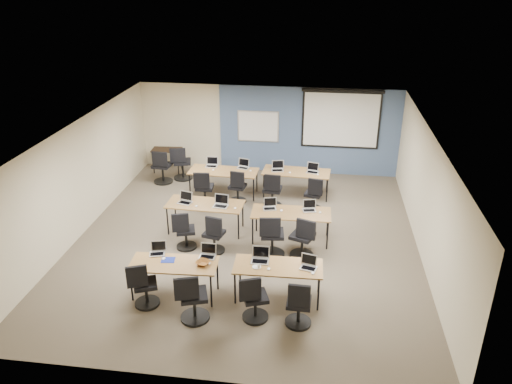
# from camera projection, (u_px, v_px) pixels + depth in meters

# --- Properties ---
(floor) EXTENTS (8.00, 9.00, 0.02)m
(floor) POSITION_uv_depth(u_px,v_px,m) (246.00, 239.00, 11.93)
(floor) COLOR #6B6354
(floor) RESTS_ON ground
(ceiling) EXTENTS (8.00, 9.00, 0.02)m
(ceiling) POSITION_uv_depth(u_px,v_px,m) (245.00, 131.00, 10.81)
(ceiling) COLOR white
(ceiling) RESTS_ON ground
(wall_back) EXTENTS (8.00, 0.04, 2.70)m
(wall_back) POSITION_uv_depth(u_px,v_px,m) (268.00, 129.00, 15.43)
(wall_back) COLOR beige
(wall_back) RESTS_ON ground
(wall_front) EXTENTS (8.00, 0.04, 2.70)m
(wall_front) POSITION_uv_depth(u_px,v_px,m) (199.00, 310.00, 7.31)
(wall_front) COLOR beige
(wall_front) RESTS_ON ground
(wall_left) EXTENTS (0.04, 9.00, 2.70)m
(wall_left) POSITION_uv_depth(u_px,v_px,m) (80.00, 178.00, 11.86)
(wall_left) COLOR beige
(wall_left) RESTS_ON ground
(wall_right) EXTENTS (0.04, 9.00, 2.70)m
(wall_right) POSITION_uv_depth(u_px,v_px,m) (427.00, 197.00, 10.88)
(wall_right) COLOR beige
(wall_right) RESTS_ON ground
(blue_accent_panel) EXTENTS (5.50, 0.04, 2.70)m
(blue_accent_panel) POSITION_uv_depth(u_px,v_px,m) (309.00, 131.00, 15.25)
(blue_accent_panel) COLOR #3D5977
(blue_accent_panel) RESTS_ON wall_back
(whiteboard) EXTENTS (1.28, 0.03, 0.98)m
(whiteboard) POSITION_uv_depth(u_px,v_px,m) (258.00, 127.00, 15.36)
(whiteboard) COLOR silver
(whiteboard) RESTS_ON wall_back
(projector_screen) EXTENTS (2.40, 0.10, 1.82)m
(projector_screen) POSITION_uv_depth(u_px,v_px,m) (341.00, 116.00, 14.86)
(projector_screen) COLOR black
(projector_screen) RESTS_ON wall_back
(training_table_front_left) EXTENTS (1.69, 0.71, 0.73)m
(training_table_front_left) POSITION_uv_depth(u_px,v_px,m) (174.00, 265.00, 9.63)
(training_table_front_left) COLOR #A97934
(training_table_front_left) RESTS_ON floor
(training_table_front_right) EXTENTS (1.70, 0.71, 0.73)m
(training_table_front_right) POSITION_uv_depth(u_px,v_px,m) (278.00, 268.00, 9.55)
(training_table_front_right) COLOR #A9754B
(training_table_front_right) RESTS_ON floor
(training_table_mid_left) EXTENTS (1.85, 0.77, 0.73)m
(training_table_mid_left) POSITION_uv_depth(u_px,v_px,m) (205.00, 205.00, 12.05)
(training_table_mid_left) COLOR #9B653A
(training_table_mid_left) RESTS_ON floor
(training_table_mid_right) EXTENTS (1.84, 0.77, 0.73)m
(training_table_mid_right) POSITION_uv_depth(u_px,v_px,m) (291.00, 214.00, 11.62)
(training_table_mid_right) COLOR #A57140
(training_table_mid_right) RESTS_ON floor
(training_table_back_left) EXTENTS (1.92, 0.80, 0.73)m
(training_table_back_left) POSITION_uv_depth(u_px,v_px,m) (224.00, 172.00, 13.98)
(training_table_back_left) COLOR brown
(training_table_back_left) RESTS_ON floor
(training_table_back_right) EXTENTS (1.87, 0.78, 0.73)m
(training_table_back_right) POSITION_uv_depth(u_px,v_px,m) (296.00, 173.00, 13.94)
(training_table_back_right) COLOR olive
(training_table_back_right) RESTS_ON floor
(laptop_0) EXTENTS (0.30, 0.26, 0.23)m
(laptop_0) POSITION_uv_depth(u_px,v_px,m) (158.00, 251.00, 9.92)
(laptop_0) COLOR silver
(laptop_0) RESTS_ON training_table_front_left
(mouse_0) EXTENTS (0.07, 0.11, 0.04)m
(mouse_0) POSITION_uv_depth(u_px,v_px,m) (164.00, 259.00, 9.74)
(mouse_0) COLOR white
(mouse_0) RESTS_ON training_table_front_left
(task_chair_0) EXTENTS (0.51, 0.48, 0.97)m
(task_chair_0) POSITION_uv_depth(u_px,v_px,m) (144.00, 288.00, 9.43)
(task_chair_0) COLOR black
(task_chair_0) RESTS_ON floor
(laptop_1) EXTENTS (0.31, 0.27, 0.24)m
(laptop_1) POSITION_uv_depth(u_px,v_px,m) (208.00, 253.00, 9.83)
(laptop_1) COLOR #A09FAB
(laptop_1) RESTS_ON training_table_front_left
(mouse_1) EXTENTS (0.06, 0.10, 0.03)m
(mouse_1) POSITION_uv_depth(u_px,v_px,m) (209.00, 263.00, 9.59)
(mouse_1) COLOR white
(mouse_1) RESTS_ON training_table_front_left
(task_chair_1) EXTENTS (0.56, 0.54, 1.02)m
(task_chair_1) POSITION_uv_depth(u_px,v_px,m) (193.00, 301.00, 9.02)
(task_chair_1) COLOR black
(task_chair_1) RESTS_ON floor
(laptop_2) EXTENTS (0.34, 0.29, 0.26)m
(laptop_2) POSITION_uv_depth(u_px,v_px,m) (260.00, 257.00, 9.68)
(laptop_2) COLOR #B4B4B4
(laptop_2) RESTS_ON training_table_front_right
(mouse_2) EXTENTS (0.07, 0.10, 0.03)m
(mouse_2) POSITION_uv_depth(u_px,v_px,m) (269.00, 269.00, 9.41)
(mouse_2) COLOR white
(mouse_2) RESTS_ON training_table_front_right
(task_chair_2) EXTENTS (0.51, 0.49, 0.97)m
(task_chair_2) POSITION_uv_depth(u_px,v_px,m) (254.00, 302.00, 9.05)
(task_chair_2) COLOR black
(task_chair_2) RESTS_ON floor
(laptop_3) EXTENTS (0.31, 0.26, 0.23)m
(laptop_3) POSITION_uv_depth(u_px,v_px,m) (309.00, 265.00, 9.46)
(laptop_3) COLOR silver
(laptop_3) RESTS_ON training_table_front_right
(mouse_3) EXTENTS (0.07, 0.10, 0.04)m
(mouse_3) POSITION_uv_depth(u_px,v_px,m) (313.00, 273.00, 9.28)
(mouse_3) COLOR white
(mouse_3) RESTS_ON training_table_front_right
(task_chair_3) EXTENTS (0.49, 0.49, 0.97)m
(task_chair_3) POSITION_uv_depth(u_px,v_px,m) (299.00, 307.00, 8.90)
(task_chair_3) COLOR black
(task_chair_3) RESTS_ON floor
(laptop_4) EXTENTS (0.33, 0.28, 0.25)m
(laptop_4) POSITION_uv_depth(u_px,v_px,m) (185.00, 200.00, 12.07)
(laptop_4) COLOR silver
(laptop_4) RESTS_ON training_table_mid_left
(mouse_4) EXTENTS (0.08, 0.10, 0.03)m
(mouse_4) POSITION_uv_depth(u_px,v_px,m) (196.00, 206.00, 11.88)
(mouse_4) COLOR white
(mouse_4) RESTS_ON training_table_mid_left
(task_chair_4) EXTENTS (0.48, 0.47, 0.96)m
(task_chair_4) POSITION_uv_depth(u_px,v_px,m) (185.00, 234.00, 11.37)
(task_chair_4) COLOR black
(task_chair_4) RESTS_ON floor
(laptop_5) EXTENTS (0.34, 0.29, 0.26)m
(laptop_5) POSITION_uv_depth(u_px,v_px,m) (221.00, 203.00, 11.90)
(laptop_5) COLOR silver
(laptop_5) RESTS_ON training_table_mid_left
(mouse_5) EXTENTS (0.07, 0.11, 0.04)m
(mouse_5) POSITION_uv_depth(u_px,v_px,m) (235.00, 208.00, 11.77)
(mouse_5) COLOR white
(mouse_5) RESTS_ON training_table_mid_left
(task_chair_5) EXTENTS (0.48, 0.48, 0.96)m
(task_chair_5) POSITION_uv_depth(u_px,v_px,m) (214.00, 237.00, 11.22)
(task_chair_5) COLOR black
(task_chair_5) RESTS_ON floor
(laptop_6) EXTENTS (0.31, 0.26, 0.24)m
(laptop_6) POSITION_uv_depth(u_px,v_px,m) (270.00, 206.00, 11.78)
(laptop_6) COLOR #A8A8A9
(laptop_6) RESTS_ON training_table_mid_right
(mouse_6) EXTENTS (0.08, 0.11, 0.04)m
(mouse_6) POSITION_uv_depth(u_px,v_px,m) (281.00, 210.00, 11.66)
(mouse_6) COLOR white
(mouse_6) RESTS_ON training_table_mid_right
(task_chair_6) EXTENTS (0.57, 0.57, 1.04)m
(task_chair_6) POSITION_uv_depth(u_px,v_px,m) (272.00, 239.00, 11.06)
(task_chair_6) COLOR black
(task_chair_6) RESTS_ON floor
(laptop_7) EXTENTS (0.31, 0.26, 0.23)m
(laptop_7) POSITION_uv_depth(u_px,v_px,m) (309.00, 208.00, 11.69)
(laptop_7) COLOR silver
(laptop_7) RESTS_ON training_table_mid_right
(mouse_7) EXTENTS (0.07, 0.10, 0.03)m
(mouse_7) POSITION_uv_depth(u_px,v_px,m) (320.00, 212.00, 11.57)
(mouse_7) COLOR white
(mouse_7) RESTS_ON training_table_mid_right
(task_chair_7) EXTENTS (0.56, 0.54, 1.02)m
(task_chair_7) POSITION_uv_depth(u_px,v_px,m) (303.00, 241.00, 11.02)
(task_chair_7) COLOR black
(task_chair_7) RESTS_ON floor
(laptop_8) EXTENTS (0.33, 0.28, 0.25)m
(laptop_8) POSITION_uv_depth(u_px,v_px,m) (212.00, 164.00, 14.27)
(laptop_8) COLOR silver
(laptop_8) RESTS_ON training_table_back_left
(mouse_8) EXTENTS (0.06, 0.10, 0.03)m
(mouse_8) POSITION_uv_depth(u_px,v_px,m) (213.00, 170.00, 13.99)
(mouse_8) COLOR white
(mouse_8) RESTS_ON training_table_back_left
(task_chair_8) EXTENTS (0.53, 0.53, 1.01)m
(task_chair_8) POSITION_uv_depth(u_px,v_px,m) (204.00, 191.00, 13.47)
(task_chair_8) COLOR black
(task_chair_8) RESTS_ON floor
(laptop_9) EXTENTS (0.32, 0.27, 0.25)m
(laptop_9) POSITION_uv_depth(u_px,v_px,m) (243.00, 166.00, 14.15)
(laptop_9) COLOR silver
(laptop_9) RESTS_ON training_table_back_left
(mouse_9) EXTENTS (0.09, 0.11, 0.03)m
(mouse_9) POSITION_uv_depth(u_px,v_px,m) (251.00, 171.00, 13.94)
(mouse_9) COLOR white
(mouse_9) RESTS_ON training_table_back_left
(task_chair_9) EXTENTS (0.48, 0.48, 0.96)m
(task_chair_9) POSITION_uv_depth(u_px,v_px,m) (238.00, 189.00, 13.62)
(task_chair_9) COLOR black
(task_chair_9) RESTS_ON floor
(laptop_10) EXTENTS (0.34, 0.29, 0.26)m
(laptop_10) POSITION_uv_depth(u_px,v_px,m) (278.00, 168.00, 13.99)
(laptop_10) COLOR silver
(laptop_10) RESTS_ON training_table_back_right
(mouse_10) EXTENTS (0.07, 0.10, 0.04)m
(mouse_10) POSITION_uv_depth(u_px,v_px,m) (290.00, 172.00, 13.82)
(mouse_10) COLOR white
(mouse_10) RESTS_ON training_table_back_right
(task_chair_10) EXTENTS (0.53, 0.53, 1.01)m
(task_chair_10) POSITION_uv_depth(u_px,v_px,m) (272.00, 193.00, 13.34)
(task_chair_10) COLOR black
(task_chair_10) RESTS_ON floor
(laptop_11) EXTENTS (0.33, 0.28, 0.25)m
(laptop_11) POSITION_uv_depth(u_px,v_px,m) (313.00, 170.00, 13.86)
(laptop_11) COLOR #B8B8C3
(laptop_11) RESTS_ON training_table_back_right
(mouse_11) EXTENTS (0.07, 0.10, 0.03)m
(mouse_11) POSITION_uv_depth(u_px,v_px,m) (318.00, 174.00, 13.68)
(mouse_11) COLOR white
(mouse_11) RESTS_ON training_table_back_right
(task_chair_11) EXTENTS (0.47, 0.47, 0.96)m
(task_chair_11) POSITION_uv_depth(u_px,v_px,m) (314.00, 197.00, 13.19)
(task_chair_11) COLOR black
(task_chair_11) RESTS_ON floor
(blue_mousepad) EXTENTS (0.29, 0.25, 0.01)m
(blue_mousepad) POSITION_uv_depth(u_px,v_px,m) (168.00, 260.00, 9.71)
(blue_mousepad) COLOR navy
(blue_mousepad) RESTS_ON training_table_front_left
(snack_bowl) EXTENTS (0.40, 0.40, 0.08)m
(snack_bowl) POSITION_uv_depth(u_px,v_px,m) (203.00, 263.00, 9.56)
(snack_bowl) COLOR brown
(snack_bowl) RESTS_ON training_table_front_left
(snack_plate) EXTENTS (0.18, 0.18, 0.01)m
(snack_plate) POSITION_uv_depth(u_px,v_px,m) (257.00, 267.00, 9.49)
(snack_plate) COLOR white
(snack_plate) RESTS_ON training_table_front_right
(coffee_cup) EXTENTS (0.06, 0.06, 0.05)m
(coffee_cup) POSITION_uv_depth(u_px,v_px,m) (259.00, 267.00, 9.44)
(coffee_cup) COLOR silver
(coffee_cup) RESTS_ON snack_plate
(utility_table) EXTENTS (0.91, 0.51, 0.75)m
(utility_table) POSITION_uv_depth(u_px,v_px,m) (167.00, 152.00, 15.59)
(utility_table) COLOR #362314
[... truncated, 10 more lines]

